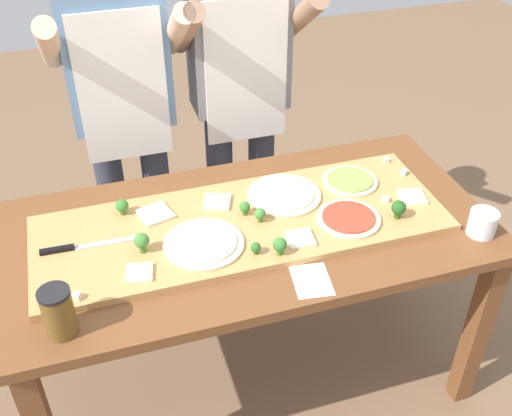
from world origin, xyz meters
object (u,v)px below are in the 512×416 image
object	(u,v)px
broccoli_floret_back_left	(245,207)
flour_cup	(482,224)
pizza_whole_tomato_red	(349,218)
pizza_slice_near_right	(300,239)
sauce_jar	(58,312)
cheese_crumble_d	(386,160)
broccoli_floret_back_mid	(122,206)
cheese_crumble_c	(404,172)
pizza_slice_far_left	(217,202)
prep_table	(250,249)
pizza_whole_pesto_green	(350,181)
broccoli_floret_front_left	(260,214)
cheese_crumble_b	(385,199)
pizza_whole_white_garlic	(284,195)
broccoli_floret_back_right	(399,208)
cook_left	(122,100)
pizza_whole_cheese_artichoke	(204,243)
pizza_slice_far_right	(140,273)
chefs_knife	(76,247)
broccoli_floret_front_right	(142,241)
broccoli_floret_center_right	(256,248)
recipe_note	(312,280)
pizza_slice_center	(155,214)

from	to	relation	value
broccoli_floret_back_left	flour_cup	bearing A→B (deg)	-22.52
pizza_whole_tomato_red	pizza_slice_near_right	distance (m)	0.21
sauce_jar	cheese_crumble_d	bearing A→B (deg)	21.64
broccoli_floret_back_mid	cheese_crumble_c	distance (m)	1.07
pizza_slice_far_left	broccoli_floret_back_left	xyz separation A→B (m)	(0.08, -0.10, 0.02)
cheese_crumble_c	flour_cup	bearing A→B (deg)	-75.59
prep_table	pizza_whole_pesto_green	bearing A→B (deg)	14.75
broccoli_floret_front_left	cheese_crumble_b	xyz separation A→B (m)	(0.47, -0.02, -0.02)
pizza_whole_white_garlic	broccoli_floret_back_right	size ratio (longest dim) A/B	3.96
sauce_jar	cook_left	bearing A→B (deg)	72.06
pizza_whole_cheese_artichoke	pizza_whole_white_garlic	xyz separation A→B (m)	(0.35, 0.18, 0.00)
pizza_whole_white_garlic	pizza_slice_far_right	size ratio (longest dim) A/B	3.37
chefs_knife	pizza_slice_far_left	distance (m)	0.52
broccoli_floret_front_right	broccoli_floret_center_right	bearing A→B (deg)	-19.01
pizza_slice_near_right	cheese_crumble_d	distance (m)	0.61
recipe_note	sauce_jar	bearing A→B (deg)	178.74
pizza_slice_far_left	broccoli_floret_center_right	distance (m)	0.31
pizza_slice_far_right	cheese_crumble_d	xyz separation A→B (m)	(1.03, 0.36, 0.00)
broccoli_floret_back_right	sauce_jar	distance (m)	1.16
broccoli_floret_center_right	broccoli_floret_back_left	distance (m)	0.21
pizza_slice_center	recipe_note	world-z (taller)	pizza_slice_center
cheese_crumble_b	recipe_note	distance (m)	0.49
broccoli_floret_back_mid	cheese_crumble_b	size ratio (longest dim) A/B	2.77
pizza_whole_tomato_red	broccoli_floret_front_right	size ratio (longest dim) A/B	3.13
broccoli_floret_center_right	broccoli_floret_back_left	size ratio (longest dim) A/B	0.83
broccoli_floret_back_mid	flour_cup	size ratio (longest dim) A/B	0.61
broccoli_floret_back_mid	broccoli_floret_center_right	world-z (taller)	broccoli_floret_back_mid
broccoli_floret_front_right	broccoli_floret_center_right	size ratio (longest dim) A/B	1.66
pizza_whole_white_garlic	flour_cup	distance (m)	0.69
cheese_crumble_b	recipe_note	bearing A→B (deg)	-144.54
pizza_slice_near_right	cheese_crumble_b	distance (m)	0.39
pizza_whole_tomato_red	cheese_crumble_c	xyz separation A→B (m)	(0.32, 0.20, 0.00)
broccoli_floret_front_left	cook_left	world-z (taller)	cook_left
broccoli_floret_front_right	sauce_jar	world-z (taller)	sauce_jar
flour_cup	cheese_crumble_c	bearing A→B (deg)	104.41
pizza_slice_far_left	broccoli_floret_back_left	size ratio (longest dim) A/B	1.79
broccoli_floret_front_left	cheese_crumble_c	size ratio (longest dim) A/B	2.45
pizza_slice_far_right	cheese_crumble_b	size ratio (longest dim) A/B	3.80
pizza_whole_white_garlic	pizza_whole_cheese_artichoke	bearing A→B (deg)	-152.25
chefs_knife	broccoli_floret_front_left	distance (m)	0.62
pizza_whole_white_garlic	pizza_whole_pesto_green	size ratio (longest dim) A/B	1.30
pizza_whole_cheese_artichoke	flour_cup	size ratio (longest dim) A/B	2.77
broccoli_floret_back_left	cook_left	bearing A→B (deg)	116.18
prep_table	sauce_jar	size ratio (longest dim) A/B	10.67
broccoli_floret_front_left	sauce_jar	xyz separation A→B (m)	(-0.68, -0.29, 0.02)
pizza_whole_white_garlic	pizza_whole_pesto_green	distance (m)	0.27
broccoli_floret_front_right	broccoli_floret_front_left	bearing A→B (deg)	5.30
pizza_whole_tomato_red	broccoli_floret_back_right	distance (m)	0.18
pizza_slice_center	broccoli_floret_back_left	size ratio (longest dim) A/B	2.04
pizza_slice_near_right	cook_left	bearing A→B (deg)	118.45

